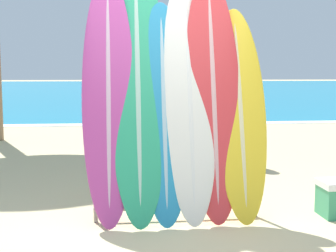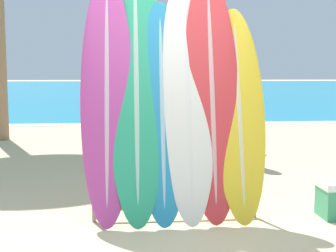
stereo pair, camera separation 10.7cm
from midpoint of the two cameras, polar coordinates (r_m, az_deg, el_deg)
name	(u,v)px [view 2 (the right image)]	position (r m, az deg, el deg)	size (l,w,h in m)	color
ground_plane	(181,236)	(4.10, 2.34, -13.29)	(160.00, 160.00, 0.00)	#CCB789
ocean_water	(132,88)	(41.76, -4.29, 4.67)	(120.00, 60.00, 0.01)	teal
surfboard_rack	(175,175)	(4.43, 1.59, -6.03)	(1.57, 0.04, 0.79)	gray
surfboard_slot_0	(107,95)	(4.39, -6.77, 3.79)	(0.49, 0.77, 2.37)	#B23D8E
surfboard_slot_1	(136,84)	(4.44, -3.20, 5.15)	(0.56, 0.95, 2.57)	#289E70
surfboard_slot_2	(162,110)	(4.38, -0.03, 2.00)	(0.49, 0.73, 2.09)	teal
surfboard_slot_3	(188,94)	(4.43, 3.12, 3.86)	(0.51, 0.83, 2.37)	silver
surfboard_slot_4	(212,94)	(4.46, 6.03, 3.92)	(0.53, 0.72, 2.38)	red
surfboard_slot_5	(239,112)	(4.49, 9.29, 1.66)	(0.50, 0.70, 2.03)	yellow
person_near_water	(229,99)	(7.40, 7.82, 3.27)	(0.31, 0.29, 1.78)	#846047
person_mid_beach	(224,95)	(8.82, 7.14, 3.81)	(0.30, 0.24, 1.78)	beige
person_far_left	(175,97)	(10.14, 1.20, 3.61)	(0.27, 0.23, 1.59)	tan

